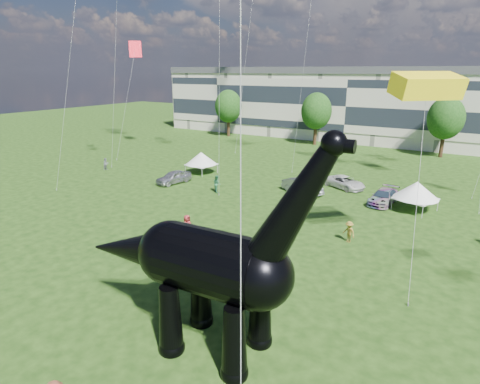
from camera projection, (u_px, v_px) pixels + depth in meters
The scene contains 13 objects.
ground at pixel (155, 320), 21.04m from camera, with size 220.00×220.00×0.00m, color #16330C.
terrace_row at pixel (355, 107), 73.80m from camera, with size 78.00×11.00×12.00m, color beige.
tree_far_left at pixel (228, 104), 77.40m from camera, with size 5.20×5.20×9.44m.
tree_mid_left at pixel (316, 108), 68.39m from camera, with size 5.20×5.20×9.44m.
tree_mid_right at pixel (446, 115), 58.37m from camera, with size 5.20×5.20×9.44m.
dinosaur_sculpture at pixel (204, 265), 18.06m from camera, with size 13.51×3.85×11.05m.
car_silver at pixel (174, 177), 46.15m from camera, with size 1.74×4.33×1.48m, color silver.
car_grey at pixel (302, 186), 42.41m from camera, with size 1.64×4.71×1.55m, color slate.
car_white at pixel (345, 182), 44.25m from camera, with size 2.21×4.79×1.33m, color silver.
car_dark at pixel (384, 197), 39.12m from camera, with size 1.97×4.84×1.40m, color #595960.
gazebo_near at pixel (417, 190), 36.86m from camera, with size 5.05×5.05×2.78m.
gazebo_left at pixel (201, 158), 50.32m from camera, with size 4.28×4.28×2.70m.
visitors at pixel (277, 220), 32.55m from camera, with size 48.01×39.76×1.89m.
Camera 1 is at (13.29, -13.13, 12.59)m, focal length 30.00 mm.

